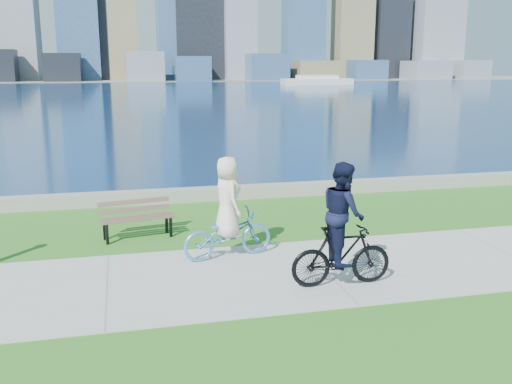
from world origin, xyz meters
TOP-DOWN VIEW (x-y plane):
  - ground at (0.00, 0.00)m, footprint 320.00×320.00m
  - concrete_path at (0.00, 0.00)m, footprint 80.00×3.50m
  - seawall at (0.00, 6.20)m, footprint 90.00×0.50m
  - bay_water at (0.00, 72.00)m, footprint 320.00×131.00m
  - far_shore at (0.00, 130.00)m, footprint 320.00×30.00m
  - ferry_far at (32.29, 92.15)m, footprint 13.09×3.74m
  - park_bench at (-3.37, 2.96)m, footprint 1.69×0.83m
  - cyclist_woman at (-1.64, 1.08)m, footprint 0.99×1.96m
  - cyclist_man at (0.02, -0.84)m, footprint 0.69×1.82m

SIDE VIEW (x-z plane):
  - ground at x=0.00m, z-range 0.00..0.00m
  - bay_water at x=0.00m, z-range 0.00..0.01m
  - concrete_path at x=0.00m, z-range 0.00..0.02m
  - far_shore at x=0.00m, z-range 0.00..0.12m
  - seawall at x=0.00m, z-range 0.00..0.35m
  - park_bench at x=-3.37m, z-range 0.09..0.93m
  - ferry_far at x=32.29m, z-range -0.15..1.63m
  - cyclist_woman at x=-1.64m, z-range -0.25..1.81m
  - cyclist_man at x=0.02m, z-range -0.16..2.05m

